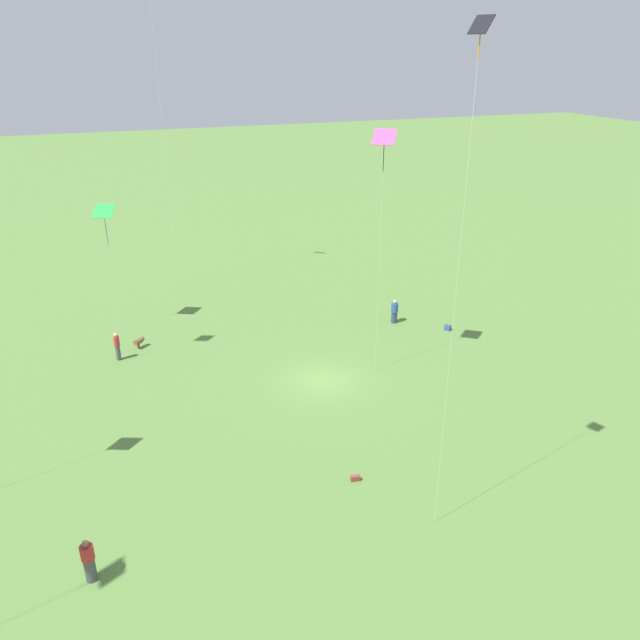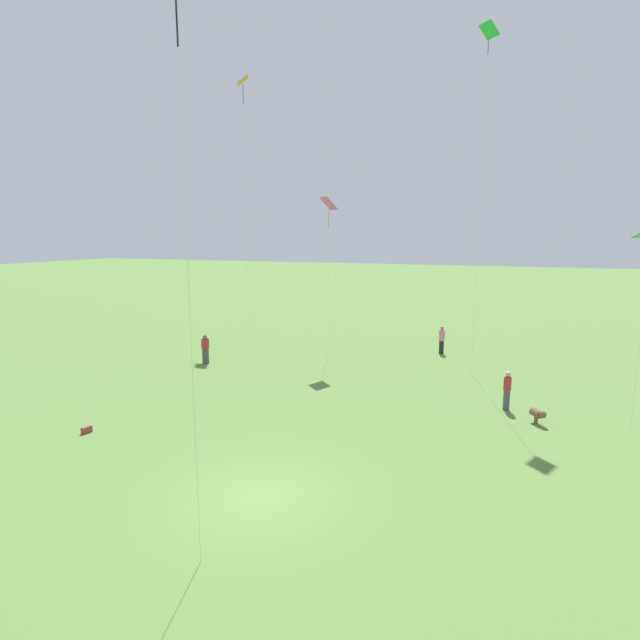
{
  "view_description": "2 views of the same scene",
  "coord_description": "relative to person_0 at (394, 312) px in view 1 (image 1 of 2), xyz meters",
  "views": [
    {
      "loc": [
        10.97,
        28.38,
        17.09
      ],
      "look_at": [
        0.82,
        1.65,
        4.52
      ],
      "focal_mm": 35.0,
      "sensor_mm": 36.0,
      "label": 1
    },
    {
      "loc": [
        -12.19,
        -6.51,
        7.64
      ],
      "look_at": [
        7.33,
        0.92,
        4.07
      ],
      "focal_mm": 28.0,
      "sensor_mm": 36.0,
      "label": 2
    }
  ],
  "objects": [
    {
      "name": "kite_1",
      "position": [
        4.14,
        5.73,
        11.81
      ],
      "size": [
        1.46,
        1.43,
        13.36
      ],
      "rotation": [
        0.0,
        0.0,
        1.7
      ],
      "color": "#E54C99",
      "rests_on": "ground_plane"
    },
    {
      "name": "ground_plane",
      "position": [
        7.36,
        5.8,
        -0.8
      ],
      "size": [
        240.0,
        240.0,
        0.0
      ],
      "primitive_type": "plane",
      "color": "#5B843D"
    },
    {
      "name": "picnic_bag_0",
      "position": [
        -2.74,
        2.35,
        -0.62
      ],
      "size": [
        0.47,
        0.49,
        0.35
      ],
      "rotation": [
        0.0,
        0.0,
        2.18
      ],
      "color": "#33518C",
      "rests_on": "ground_plane"
    },
    {
      "name": "kite_5",
      "position": [
        7.33,
        17.87,
        15.1
      ],
      "size": [
        0.6,
        0.73,
        17.91
      ],
      "rotation": [
        0.0,
        0.0,
        1.12
      ],
      "color": "black",
      "rests_on": "ground_plane"
    },
    {
      "name": "person_3",
      "position": [
        19.99,
        16.11,
        0.05
      ],
      "size": [
        0.64,
        0.64,
        1.74
      ],
      "rotation": [
        0.0,
        0.0,
        0.56
      ],
      "color": "#4C4C51",
      "rests_on": "ground_plane"
    },
    {
      "name": "person_4",
      "position": [
        17.8,
        -0.9,
        0.1
      ],
      "size": [
        0.38,
        0.38,
        1.76
      ],
      "rotation": [
        0.0,
        0.0,
        1.37
      ],
      "color": "#4C4C51",
      "rests_on": "ground_plane"
    },
    {
      "name": "person_0",
      "position": [
        0.0,
        0.0,
        0.0
      ],
      "size": [
        0.63,
        0.63,
        1.64
      ],
      "rotation": [
        0.0,
        0.0,
        4.19
      ],
      "color": "#333D5B",
      "rests_on": "ground_plane"
    },
    {
      "name": "dog_0",
      "position": [
        16.45,
        -2.14,
        -0.35
      ],
      "size": [
        0.71,
        0.64,
        0.65
      ],
      "rotation": [
        0.0,
        0.0,
        2.24
      ],
      "color": "brown",
      "rests_on": "ground_plane"
    },
    {
      "name": "kite_3",
      "position": [
        17.38,
        -5.63,
        6.88
      ],
      "size": [
        1.56,
        1.48,
        8.2
      ],
      "rotation": [
        0.0,
        0.0,
        1.9
      ],
      "color": "green",
      "rests_on": "ground_plane"
    },
    {
      "name": "picnic_bag_1",
      "position": [
        9.2,
        14.41,
        -0.67
      ],
      "size": [
        0.42,
        0.24,
        0.25
      ],
      "rotation": [
        0.0,
        0.0,
        2.98
      ],
      "color": "#933833",
      "rests_on": "ground_plane"
    }
  ]
}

